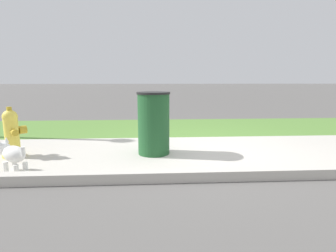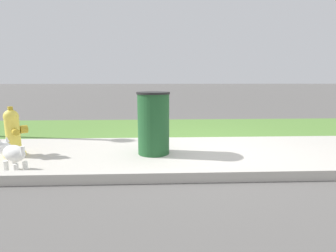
% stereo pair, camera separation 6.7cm
% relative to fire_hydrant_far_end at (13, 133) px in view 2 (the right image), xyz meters
% --- Properties ---
extents(ground_plane, '(120.00, 120.00, 0.00)m').
position_rel_fire_hydrant_far_end_xyz_m(ground_plane, '(2.82, 0.07, -0.35)').
color(ground_plane, '#5B5956').
extents(sidewalk_pavement, '(18.00, 2.10, 0.01)m').
position_rel_fire_hydrant_far_end_xyz_m(sidewalk_pavement, '(2.82, 0.07, -0.35)').
color(sidewalk_pavement, '#BCB7AD').
rests_on(sidewalk_pavement, ground).
extents(grass_verge, '(18.00, 2.34, 0.01)m').
position_rel_fire_hydrant_far_end_xyz_m(grass_verge, '(2.82, 2.29, -0.35)').
color(grass_verge, '#568438').
rests_on(grass_verge, ground).
extents(street_curb, '(18.00, 0.16, 0.12)m').
position_rel_fire_hydrant_far_end_xyz_m(street_curb, '(2.82, -1.06, -0.29)').
color(street_curb, '#BCB7AD').
rests_on(street_curb, ground).
extents(fire_hydrant_far_end, '(0.34, 0.35, 0.74)m').
position_rel_fire_hydrant_far_end_xyz_m(fire_hydrant_far_end, '(0.00, 0.00, 0.00)').
color(fire_hydrant_far_end, yellow).
rests_on(fire_hydrant_far_end, ground).
extents(small_white_dog, '(0.46, 0.38, 0.42)m').
position_rel_fire_hydrant_far_end_xyz_m(small_white_dog, '(0.34, -0.69, -0.11)').
color(small_white_dog, white).
rests_on(small_white_dog, ground).
extents(trash_bin, '(0.50, 0.50, 0.94)m').
position_rel_fire_hydrant_far_end_xyz_m(trash_bin, '(2.05, 0.03, 0.12)').
color(trash_bin, '#1E5128').
rests_on(trash_bin, ground).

